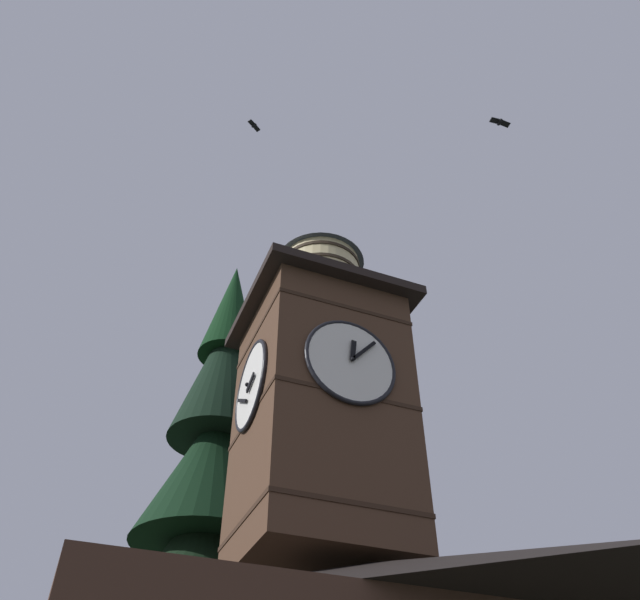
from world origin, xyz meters
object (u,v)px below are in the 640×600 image
(clock_tower, at_px, (320,391))
(pine_tree_behind, at_px, (202,566))
(flying_bird_low, at_px, (500,122))
(flying_bird_high, at_px, (254,126))

(clock_tower, height_order, pine_tree_behind, pine_tree_behind)
(flying_bird_low, bearing_deg, pine_tree_behind, -51.56)
(clock_tower, height_order, flying_bird_low, flying_bird_low)
(flying_bird_high, height_order, flying_bird_low, flying_bird_high)
(clock_tower, xyz_separation_m, flying_bird_high, (2.31, -0.33, 10.30))
(pine_tree_behind, relative_size, flying_bird_low, 24.90)
(clock_tower, height_order, flying_bird_high, flying_bird_high)
(clock_tower, xyz_separation_m, pine_tree_behind, (1.36, -4.83, -2.83))
(pine_tree_behind, height_order, flying_bird_low, flying_bird_low)
(flying_bird_high, distance_m, flying_bird_low, 8.20)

